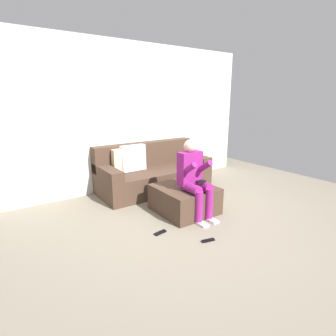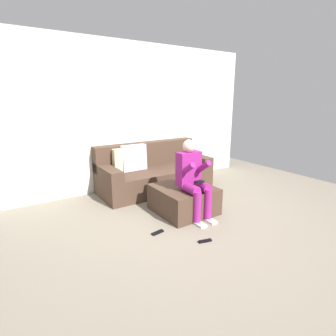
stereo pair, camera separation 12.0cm
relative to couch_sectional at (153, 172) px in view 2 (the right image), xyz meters
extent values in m
plane|color=slate|center=(-0.27, -1.61, -0.32)|extent=(6.99, 6.99, 0.00)
cube|color=silver|center=(-0.27, 0.42, 1.00)|extent=(5.38, 0.10, 2.65)
cube|color=#473326|center=(0.02, -0.07, -0.12)|extent=(2.06, 0.90, 0.40)
cube|color=#473326|center=(0.02, 0.26, 0.31)|extent=(2.06, 0.23, 0.46)
cube|color=#473326|center=(-0.90, -0.07, 0.16)|extent=(0.22, 0.90, 0.17)
cube|color=#473326|center=(0.94, -0.07, 0.16)|extent=(0.22, 0.90, 0.17)
cube|color=beige|center=(-0.52, 0.08, 0.29)|extent=(0.42, 0.15, 0.42)
cube|color=silver|center=(-0.34, 0.07, 0.31)|extent=(0.46, 0.16, 0.47)
cube|color=#473326|center=(-0.13, -1.16, -0.13)|extent=(0.80, 0.83, 0.39)
cube|color=#8C1E72|center=(-0.13, -1.27, 0.38)|extent=(0.35, 0.16, 0.48)
sphere|color=beige|center=(-0.13, -1.27, 0.70)|extent=(0.18, 0.18, 0.18)
cylinder|color=#8C1E72|center=(-0.22, -1.43, 0.14)|extent=(0.14, 0.32, 0.14)
cylinder|color=#8C1E72|center=(-0.22, -1.59, -0.08)|extent=(0.12, 0.12, 0.43)
cube|color=white|center=(-0.22, -1.65, -0.31)|extent=(0.10, 0.22, 0.03)
cylinder|color=#8C1E72|center=(-0.25, -1.38, 0.40)|extent=(0.08, 0.32, 0.26)
cylinder|color=#8C1E72|center=(-0.03, -1.43, 0.14)|extent=(0.14, 0.32, 0.14)
cylinder|color=#8C1E72|center=(-0.03, -1.59, -0.08)|extent=(0.12, 0.12, 0.43)
cube|color=white|center=(-0.03, -1.65, -0.31)|extent=(0.10, 0.22, 0.03)
cylinder|color=#8C1E72|center=(0.00, -1.40, 0.39)|extent=(0.08, 0.35, 0.28)
cube|color=black|center=(-0.13, -1.51, 0.24)|extent=(0.14, 0.06, 0.03)
cube|color=black|center=(-0.45, -2.03, -0.31)|extent=(0.17, 0.08, 0.02)
cube|color=black|center=(-0.82, -1.54, -0.31)|extent=(0.18, 0.08, 0.02)
camera|label=1|loc=(-2.48, -4.11, 1.35)|focal=28.43mm
camera|label=2|loc=(-2.38, -4.18, 1.35)|focal=28.43mm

